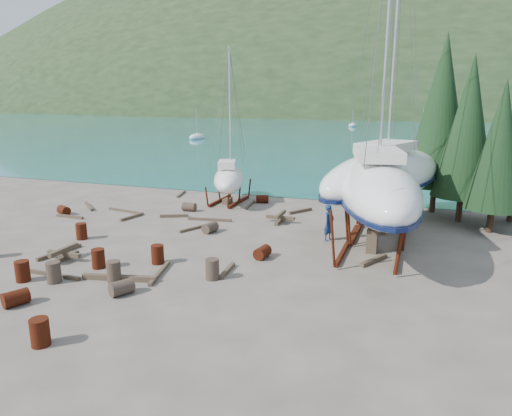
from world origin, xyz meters
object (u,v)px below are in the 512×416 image
(small_sailboat_shore, at_px, (229,178))
(large_sailboat_far, at_px, (385,175))
(worker, at_px, (329,223))
(large_sailboat_near, at_px, (377,186))

(small_sailboat_shore, bearing_deg, large_sailboat_far, -38.51)
(large_sailboat_far, bearing_deg, worker, -109.95)
(small_sailboat_shore, distance_m, worker, 10.89)
(large_sailboat_far, height_order, small_sailboat_shore, large_sailboat_far)
(small_sailboat_shore, bearing_deg, large_sailboat_near, -53.18)
(large_sailboat_far, relative_size, worker, 10.03)
(large_sailboat_near, distance_m, small_sailboat_shore, 13.18)
(large_sailboat_far, height_order, worker, large_sailboat_far)
(large_sailboat_near, height_order, worker, large_sailboat_near)
(large_sailboat_far, relative_size, small_sailboat_shore, 1.81)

